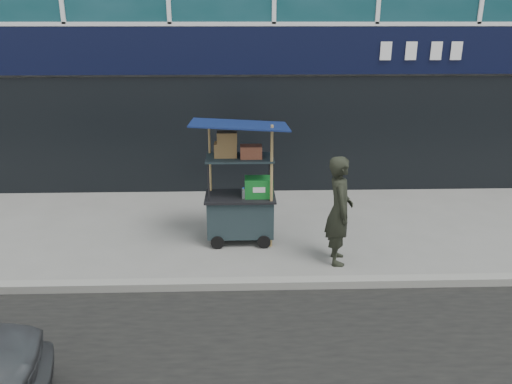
{
  "coord_description": "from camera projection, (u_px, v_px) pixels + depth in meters",
  "views": [
    {
      "loc": [
        -0.66,
        -6.24,
        3.49
      ],
      "look_at": [
        -0.43,
        1.2,
        0.91
      ],
      "focal_mm": 35.0,
      "sensor_mm": 36.0,
      "label": 1
    }
  ],
  "objects": [
    {
      "name": "vendor_cart",
      "position": [
        241.0,
        200.0,
        8.09
      ],
      "size": [
        1.51,
        1.06,
        2.04
      ],
      "rotation": [
        0.0,
        0.0,
        0.0
      ],
      "color": "black",
      "rests_on": "ground"
    },
    {
      "name": "curb",
      "position": [
        290.0,
        283.0,
        6.84
      ],
      "size": [
        80.0,
        0.18,
        0.12
      ],
      "primitive_type": "cube",
      "color": "gray",
      "rests_on": "ground"
    },
    {
      "name": "vendor_man",
      "position": [
        339.0,
        210.0,
        7.34
      ],
      "size": [
        0.43,
        0.63,
        1.65
      ],
      "primitive_type": "imported",
      "rotation": [
        0.0,
        0.0,
        1.51
      ],
      "color": "black",
      "rests_on": "ground"
    },
    {
      "name": "ground",
      "position": [
        289.0,
        280.0,
        7.05
      ],
      "size": [
        80.0,
        80.0,
        0.0
      ],
      "primitive_type": "plane",
      "color": "slate",
      "rests_on": "ground"
    }
  ]
}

